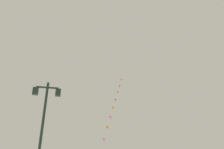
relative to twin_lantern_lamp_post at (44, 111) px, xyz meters
name	(u,v)px	position (x,y,z in m)	size (l,w,h in m)	color
twin_lantern_lamp_post	(44,111)	(0.00, 0.00, 0.00)	(1.47, 0.28, 5.17)	#1E2D23
kite_train	(113,109)	(6.95, 13.03, 3.09)	(5.30, 8.33, 12.51)	brown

